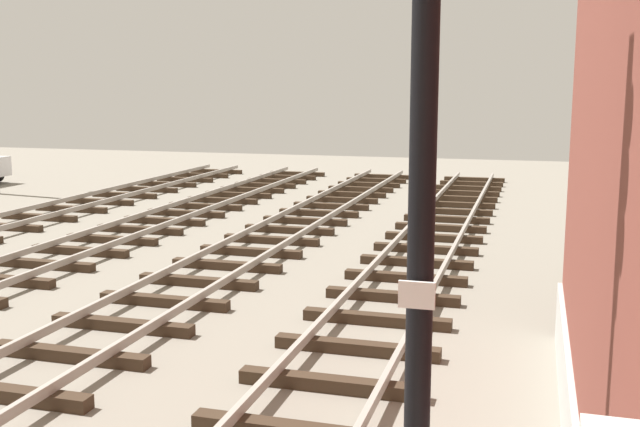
{
  "coord_description": "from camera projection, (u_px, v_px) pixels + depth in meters",
  "views": [
    {
      "loc": [
        3.89,
        -1.04,
        3.9
      ],
      "look_at": [
        -0.3,
        13.56,
        1.36
      ],
      "focal_mm": 42.19,
      "sensor_mm": 36.0,
      "label": 1
    }
  ],
  "objects": [
    {
      "name": "signal_mast",
      "position": [
        423.0,
        135.0,
        4.83
      ],
      "size": [
        0.36,
        0.4,
        5.78
      ],
      "color": "black",
      "rests_on": "ground"
    }
  ]
}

